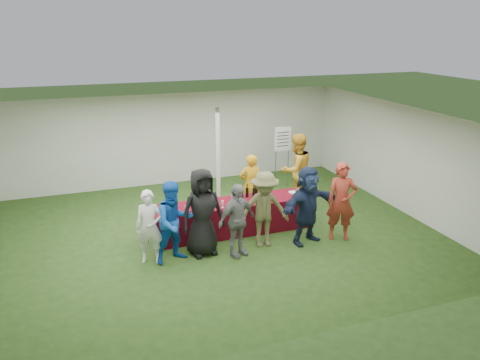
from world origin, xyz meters
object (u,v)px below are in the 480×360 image
object	(u,v)px
customer_6	(342,202)
customer_2	(202,212)
serving_table	(232,217)
customer_5	(307,205)
staff_back	(296,170)
customer_4	(264,209)
customer_0	(150,227)
customer_3	(237,220)
dump_bucket	(300,193)
wine_list_sign	(283,144)
staff_pourer	(251,185)
customer_1	(174,222)

from	to	relation	value
customer_6	customer_2	bearing A→B (deg)	-163.02
serving_table	customer_5	world-z (taller)	customer_5
customer_2	serving_table	bearing A→B (deg)	33.93
staff_back	customer_4	distance (m)	2.61
customer_0	customer_3	xyz separation A→B (m)	(1.73, -0.32, 0.02)
dump_bucket	customer_0	bearing A→B (deg)	-170.88
dump_bucket	customer_3	world-z (taller)	customer_3
wine_list_sign	customer_5	size ratio (longest dim) A/B	1.03
customer_6	customer_5	bearing A→B (deg)	-163.38
staff_pourer	customer_1	bearing A→B (deg)	45.22
customer_0	customer_6	distance (m)	4.18
customer_3	wine_list_sign	bearing A→B (deg)	32.39
customer_0	customer_3	size ratio (longest dim) A/B	0.97
customer_4	customer_0	bearing A→B (deg)	-175.98
customer_5	customer_1	bearing A→B (deg)	160.29
customer_0	customer_1	bearing A→B (deg)	3.98
serving_table	customer_2	xyz separation A→B (m)	(-0.90, -0.81, 0.55)
staff_back	customer_6	world-z (taller)	staff_back
wine_list_sign	customer_1	distance (m)	5.22
customer_0	customer_6	xyz separation A→B (m)	(4.17, -0.33, 0.12)
dump_bucket	staff_back	xyz separation A→B (m)	(0.53, 1.31, 0.13)
serving_table	staff_pourer	world-z (taller)	staff_pourer
serving_table	staff_back	world-z (taller)	staff_back
wine_list_sign	customer_3	distance (m)	4.54
customer_2	customer_4	world-z (taller)	customer_2
customer_2	customer_3	world-z (taller)	customer_2
dump_bucket	customer_3	distance (m)	2.09
customer_1	customer_2	bearing A→B (deg)	-4.82
staff_pourer	customer_5	distance (m)	2.02
customer_6	customer_0	bearing A→B (deg)	-161.53
customer_4	customer_5	xyz separation A→B (m)	(0.94, -0.16, 0.03)
customer_3	customer_4	xyz separation A→B (m)	(0.70, 0.24, 0.06)
wine_list_sign	customer_3	bearing A→B (deg)	-126.13
wine_list_sign	customer_1	xyz separation A→B (m)	(-3.90, -3.44, -0.47)
serving_table	staff_back	distance (m)	2.48
dump_bucket	customer_1	distance (m)	3.21
customer_4	dump_bucket	bearing A→B (deg)	35.09
staff_pourer	customer_2	size ratio (longest dim) A/B	0.84
customer_0	customer_1	xyz separation A→B (m)	(0.48, -0.11, 0.09)
staff_back	customer_0	xyz separation A→B (m)	(-4.14, -1.89, -0.21)
serving_table	customer_4	bearing A→B (deg)	-63.61
customer_4	customer_5	distance (m)	0.96
serving_table	customer_0	world-z (taller)	customer_0
staff_pourer	customer_4	xyz separation A→B (m)	(-0.36, -1.77, 0.06)
wine_list_sign	serving_table	bearing A→B (deg)	-133.48
customer_2	customer_1	bearing A→B (deg)	-177.68
staff_back	customer_5	distance (m)	2.27
customer_2	customer_4	size ratio (longest dim) A/B	1.11
customer_5	customer_6	xyz separation A→B (m)	(0.79, -0.09, 0.01)
wine_list_sign	customer_6	xyz separation A→B (m)	(-0.22, -3.65, -0.43)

